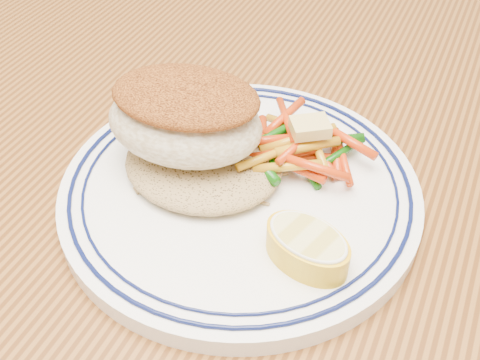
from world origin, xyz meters
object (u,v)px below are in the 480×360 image
Objects in this scene: dining_table at (258,311)px; vegetable_pile at (297,147)px; plate at (240,190)px; lemon_wedge at (307,246)px; fish_fillet at (185,116)px; rice_pilaf at (203,160)px.

vegetable_pile is at bearing 88.78° from dining_table.
dining_table is at bearing -91.22° from vegetable_pile.
plate is at bearing -123.63° from vegetable_pile.
vegetable_pile is at bearing 114.16° from lemon_wedge.
dining_table is 0.11m from plate.
lemon_wedge is (0.04, -0.09, -0.00)m from vegetable_pile.
lemon_wedge reaches higher than plate.
fish_fillet is at bearing 174.12° from plate.
rice_pilaf is at bearing 153.78° from lemon_wedge.
plate is (-0.03, 0.02, 0.11)m from dining_table.
fish_fillet is (-0.07, 0.03, 0.16)m from dining_table.
fish_fillet is at bearing 158.43° from dining_table.
plate is 0.08m from lemon_wedge.
vegetable_pile is at bearing 34.10° from rice_pilaf.
dining_table is at bearing 151.38° from lemon_wedge.
plate reaches higher than dining_table.
plate is at bearing 145.74° from lemon_wedge.
vegetable_pile reaches higher than dining_table.
fish_fillet reaches higher than vegetable_pile.
lemon_wedge is (0.04, -0.02, 0.12)m from dining_table.
lemon_wedge is at bearing -28.62° from dining_table.
rice_pilaf is 1.07× the size of vegetable_pile.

